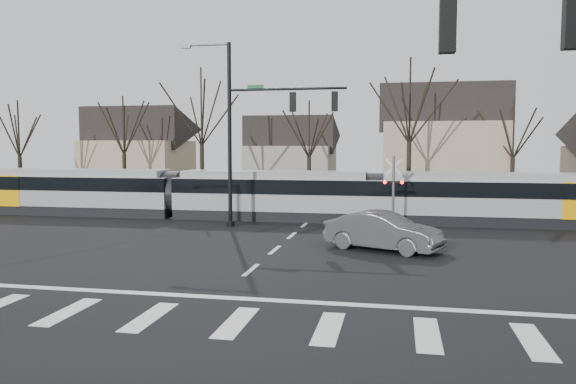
# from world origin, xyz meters

# --- Properties ---
(ground) EXTENTS (140.00, 140.00, 0.00)m
(ground) POSITION_xyz_m (0.00, 0.00, 0.00)
(ground) COLOR black
(grass_verge) EXTENTS (140.00, 28.00, 0.01)m
(grass_verge) POSITION_xyz_m (0.00, 32.00, 0.01)
(grass_verge) COLOR #38331E
(grass_verge) RESTS_ON ground
(crosswalk) EXTENTS (27.00, 2.60, 0.01)m
(crosswalk) POSITION_xyz_m (0.00, -4.00, 0.01)
(crosswalk) COLOR silver
(crosswalk) RESTS_ON ground
(stop_line) EXTENTS (28.00, 0.35, 0.01)m
(stop_line) POSITION_xyz_m (0.00, -1.80, 0.01)
(stop_line) COLOR silver
(stop_line) RESTS_ON ground
(lane_dashes) EXTENTS (0.18, 30.00, 0.01)m
(lane_dashes) POSITION_xyz_m (0.00, 16.00, 0.01)
(lane_dashes) COLOR silver
(lane_dashes) RESTS_ON ground
(rail_pair) EXTENTS (90.00, 1.52, 0.06)m
(rail_pair) POSITION_xyz_m (0.00, 15.80, 0.03)
(rail_pair) COLOR #59595E
(rail_pair) RESTS_ON ground
(tram) EXTENTS (39.37, 2.92, 2.98)m
(tram) POSITION_xyz_m (-2.42, 16.00, 1.63)
(tram) COLOR gray
(tram) RESTS_ON ground
(sedan) EXTENTS (5.43, 6.35, 1.67)m
(sedan) POSITION_xyz_m (4.64, 6.87, 0.84)
(sedan) COLOR #46494C
(sedan) RESTS_ON ground
(signal_pole_far) EXTENTS (9.28, 0.44, 10.20)m
(signal_pole_far) POSITION_xyz_m (-2.41, 12.50, 5.70)
(signal_pole_far) COLOR black
(signal_pole_far) RESTS_ON ground
(rail_crossing_signal) EXTENTS (1.08, 0.36, 4.00)m
(rail_crossing_signal) POSITION_xyz_m (5.00, 12.79, 1.89)
(rail_crossing_signal) COLOR #59595B
(rail_crossing_signal) RESTS_ON ground
(tree_row) EXTENTS (59.20, 7.20, 10.00)m
(tree_row) POSITION_xyz_m (2.00, 26.00, 5.00)
(tree_row) COLOR black
(tree_row) RESTS_ON ground
(house_a) EXTENTS (9.72, 8.64, 8.60)m
(house_a) POSITION_xyz_m (-20.00, 34.00, 4.46)
(house_a) COLOR tan
(house_a) RESTS_ON ground
(house_b) EXTENTS (8.64, 7.56, 7.65)m
(house_b) POSITION_xyz_m (-5.00, 36.00, 3.97)
(house_b) COLOR gray
(house_b) RESTS_ON ground
(house_c) EXTENTS (10.80, 8.64, 10.10)m
(house_c) POSITION_xyz_m (9.00, 33.00, 5.23)
(house_c) COLOR tan
(house_c) RESTS_ON ground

